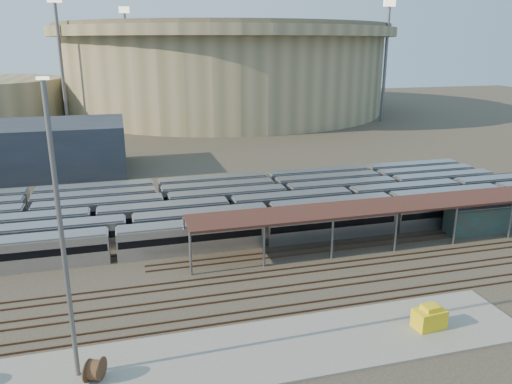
{
  "coord_description": "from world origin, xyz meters",
  "views": [
    {
      "loc": [
        -14.4,
        -50.24,
        25.3
      ],
      "look_at": [
        2.51,
        12.0,
        5.86
      ],
      "focal_mm": 35.0,
      "sensor_mm": 36.0,
      "label": 1
    }
  ],
  "objects_px": {
    "cable_reel_east": "(95,370)",
    "yard_light_pole": "(62,238)",
    "yellow_equipment": "(429,318)",
    "teal_boxcar": "(500,218)"
  },
  "relations": [
    {
      "from": "cable_reel_east",
      "to": "yard_light_pole",
      "type": "bearing_deg",
      "value": 143.01
    },
    {
      "from": "teal_boxcar",
      "to": "yard_light_pole",
      "type": "xyz_separation_m",
      "value": [
        -54.72,
        -18.31,
        9.89
      ]
    },
    {
      "from": "teal_boxcar",
      "to": "yard_light_pole",
      "type": "distance_m",
      "value": 58.54
    },
    {
      "from": "cable_reel_east",
      "to": "yellow_equipment",
      "type": "height_order",
      "value": "cable_reel_east"
    },
    {
      "from": "teal_boxcar",
      "to": "cable_reel_east",
      "type": "relative_size",
      "value": 8.68
    },
    {
      "from": "yard_light_pole",
      "to": "yellow_equipment",
      "type": "distance_m",
      "value": 32.42
    },
    {
      "from": "yard_light_pole",
      "to": "yellow_equipment",
      "type": "height_order",
      "value": "yard_light_pole"
    },
    {
      "from": "yard_light_pole",
      "to": "teal_boxcar",
      "type": "bearing_deg",
      "value": 18.5
    },
    {
      "from": "teal_boxcar",
      "to": "yard_light_pole",
      "type": "height_order",
      "value": "yard_light_pole"
    },
    {
      "from": "yard_light_pole",
      "to": "yellow_equipment",
      "type": "bearing_deg",
      "value": -2.31
    }
  ]
}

